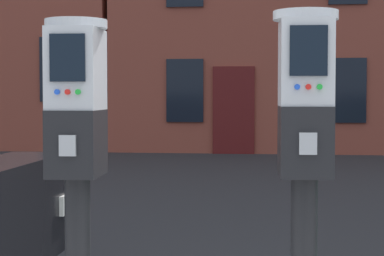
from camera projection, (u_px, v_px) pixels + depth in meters
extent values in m
cube|color=black|center=(77.00, 143.00, 2.37)|extent=(0.18, 0.25, 0.23)
cube|color=#A5A8AD|center=(68.00, 146.00, 2.25)|extent=(0.06, 0.01, 0.07)
cube|color=#B7BABF|center=(76.00, 69.00, 2.36)|extent=(0.18, 0.24, 0.28)
cube|color=black|center=(67.00, 58.00, 2.24)|extent=(0.12, 0.01, 0.16)
cylinder|color=blue|center=(57.00, 92.00, 2.25)|extent=(0.02, 0.01, 0.02)
cylinder|color=red|center=(68.00, 92.00, 2.25)|extent=(0.02, 0.01, 0.02)
cylinder|color=green|center=(78.00, 92.00, 2.24)|extent=(0.02, 0.01, 0.02)
cylinder|color=#B7BABF|center=(76.00, 24.00, 2.35)|extent=(0.23, 0.23, 0.03)
cube|color=black|center=(305.00, 141.00, 2.28)|extent=(0.18, 0.25, 0.23)
cube|color=#A5A8AD|center=(308.00, 144.00, 2.15)|extent=(0.06, 0.01, 0.07)
cube|color=#B7BABF|center=(305.00, 63.00, 2.27)|extent=(0.18, 0.24, 0.29)
cube|color=black|center=(309.00, 51.00, 2.15)|extent=(0.12, 0.01, 0.16)
cylinder|color=blue|center=(297.00, 87.00, 2.15)|extent=(0.02, 0.01, 0.02)
cylinder|color=red|center=(308.00, 87.00, 2.15)|extent=(0.02, 0.01, 0.02)
cylinder|color=green|center=(320.00, 87.00, 2.15)|extent=(0.02, 0.01, 0.02)
cylinder|color=#B7BABF|center=(306.00, 16.00, 2.26)|extent=(0.23, 0.23, 0.03)
cube|color=white|center=(65.00, 205.00, 4.95)|extent=(0.04, 0.20, 0.14)
cube|color=black|center=(57.00, 69.00, 16.82)|extent=(0.90, 0.06, 1.60)
cube|color=black|center=(185.00, 91.00, 16.45)|extent=(0.90, 0.06, 1.52)
cube|color=black|center=(347.00, 90.00, 15.98)|extent=(0.90, 0.06, 1.52)
cube|color=#591414|center=(234.00, 110.00, 16.33)|extent=(1.00, 0.07, 2.10)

